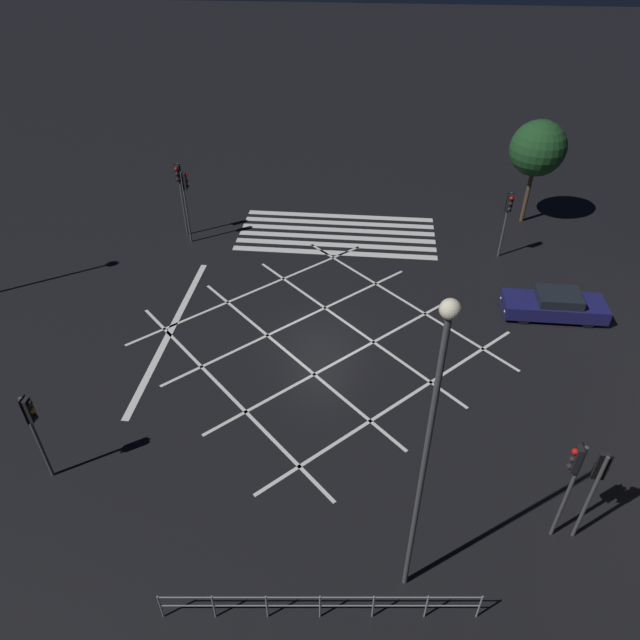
% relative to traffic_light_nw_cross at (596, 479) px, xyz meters
% --- Properties ---
extents(ground_plane, '(200.00, 200.00, 0.00)m').
position_rel_traffic_light_nw_cross_xyz_m(ground_plane, '(8.67, -8.75, -2.59)').
color(ground_plane, black).
extents(road_markings, '(16.93, 20.83, 0.01)m').
position_rel_traffic_light_nw_cross_xyz_m(road_markings, '(9.11, -15.09, -2.58)').
color(road_markings, silver).
rests_on(road_markings, ground_plane).
extents(traffic_light_nw_cross, '(0.36, 0.39, 3.61)m').
position_rel_traffic_light_nw_cross_xyz_m(traffic_light_nw_cross, '(0.00, 0.00, 0.00)').
color(traffic_light_nw_cross, '#424244').
rests_on(traffic_light_nw_cross, ground_plane).
extents(traffic_light_se_main, '(0.39, 0.36, 4.12)m').
position_rel_traffic_light_nw_cross_xyz_m(traffic_light_se_main, '(16.74, -16.84, 0.36)').
color(traffic_light_se_main, '#424244').
rests_on(traffic_light_se_main, ground_plane).
extents(traffic_light_se_cross, '(0.36, 0.39, 4.25)m').
position_rel_traffic_light_nw_cross_xyz_m(traffic_light_se_cross, '(17.28, -17.58, 0.44)').
color(traffic_light_se_cross, '#424244').
rests_on(traffic_light_se_cross, ground_plane).
extents(traffic_light_ne_main, '(0.39, 0.36, 3.60)m').
position_rel_traffic_light_nw_cross_xyz_m(traffic_light_ne_main, '(16.83, -0.49, -0.01)').
color(traffic_light_ne_main, '#424244').
rests_on(traffic_light_ne_main, ground_plane).
extents(traffic_light_nw_main, '(0.39, 0.36, 3.97)m').
position_rel_traffic_light_nw_cross_xyz_m(traffic_light_nw_main, '(0.75, 0.11, 0.25)').
color(traffic_light_nw_main, '#424244').
rests_on(traffic_light_nw_main, ground_plane).
extents(traffic_light_sw_cross, '(0.36, 0.39, 3.69)m').
position_rel_traffic_light_nw_cross_xyz_m(traffic_light_sw_cross, '(-0.26, -16.84, 0.05)').
color(traffic_light_sw_cross, '#424244').
rests_on(traffic_light_sw_cross, ground_plane).
extents(street_lamp_far, '(0.42, 0.42, 9.78)m').
position_rel_traffic_light_nw_cross_xyz_m(street_lamp_far, '(5.16, 2.10, 3.52)').
color(street_lamp_far, '#424244').
rests_on(street_lamp_far, ground_plane).
extents(street_tree_near, '(3.09, 3.09, 6.00)m').
position_rel_traffic_light_nw_cross_xyz_m(street_tree_near, '(-2.29, -21.38, 1.85)').
color(street_tree_near, '#473323').
rests_on(street_tree_near, ground_plane).
extents(waiting_car, '(4.62, 1.76, 1.26)m').
position_rel_traffic_light_nw_cross_xyz_m(waiting_car, '(-1.91, -11.57, -1.98)').
color(waiting_car, '#191951').
rests_on(waiting_car, ground_plane).
extents(pedestrian_railing, '(8.50, 0.90, 1.05)m').
position_rel_traffic_light_nw_cross_xyz_m(pedestrian_railing, '(7.46, 3.32, -1.92)').
color(pedestrian_railing, gray).
rests_on(pedestrian_railing, ground_plane).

